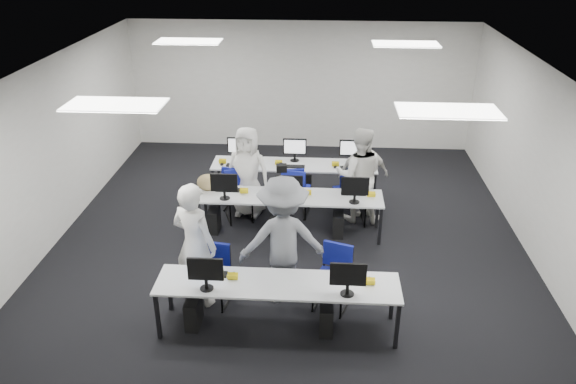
# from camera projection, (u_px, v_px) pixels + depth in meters

# --- Properties ---
(room) EXTENTS (9.00, 9.02, 3.00)m
(room) POSITION_uv_depth(u_px,v_px,m) (289.00, 159.00, 9.15)
(room) COLOR black
(room) RESTS_ON ground
(ceiling_panels) EXTENTS (5.20, 4.60, 0.02)m
(ceiling_panels) POSITION_uv_depth(u_px,v_px,m) (289.00, 68.00, 8.50)
(ceiling_panels) COLOR white
(ceiling_panels) RESTS_ON room
(desk_front) EXTENTS (3.20, 0.70, 0.73)m
(desk_front) POSITION_uv_depth(u_px,v_px,m) (278.00, 286.00, 7.35)
(desk_front) COLOR silver
(desk_front) RESTS_ON ground
(desk_mid) EXTENTS (3.20, 0.70, 0.73)m
(desk_mid) POSITION_uv_depth(u_px,v_px,m) (290.00, 198.00, 9.69)
(desk_mid) COLOR silver
(desk_mid) RESTS_ON ground
(desk_back) EXTENTS (3.20, 0.70, 0.73)m
(desk_back) POSITION_uv_depth(u_px,v_px,m) (294.00, 166.00, 10.94)
(desk_back) COLOR silver
(desk_back) RESTS_ON ground
(equipment_front) EXTENTS (2.51, 0.41, 1.19)m
(equipment_front) POSITION_uv_depth(u_px,v_px,m) (263.00, 307.00, 7.49)
(equipment_front) COLOR #0E3EB8
(equipment_front) RESTS_ON desk_front
(equipment_mid) EXTENTS (2.91, 0.41, 1.19)m
(equipment_mid) POSITION_uv_depth(u_px,v_px,m) (279.00, 215.00, 9.82)
(equipment_mid) COLOR white
(equipment_mid) RESTS_ON desk_mid
(equipment_back) EXTENTS (2.91, 0.41, 1.19)m
(equipment_back) POSITION_uv_depth(u_px,v_px,m) (304.00, 181.00, 11.09)
(equipment_back) COLOR white
(equipment_back) RESTS_ON desk_back
(chair_0) EXTENTS (0.50, 0.53, 0.88)m
(chair_0) POSITION_uv_depth(u_px,v_px,m) (214.00, 285.00, 8.06)
(chair_0) COLOR navy
(chair_0) RESTS_ON ground
(chair_1) EXTENTS (0.59, 0.62, 0.93)m
(chair_1) POSITION_uv_depth(u_px,v_px,m) (332.00, 288.00, 7.97)
(chair_1) COLOR navy
(chair_1) RESTS_ON ground
(chair_2) EXTENTS (0.59, 0.61, 0.92)m
(chair_2) POSITION_uv_depth(u_px,v_px,m) (239.00, 204.00, 10.34)
(chair_2) COLOR navy
(chair_2) RESTS_ON ground
(chair_3) EXTENTS (0.48, 0.51, 0.86)m
(chair_3) POSITION_uv_depth(u_px,v_px,m) (294.00, 202.00, 10.47)
(chair_3) COLOR navy
(chair_3) RESTS_ON ground
(chair_4) EXTENTS (0.47, 0.51, 0.91)m
(chair_4) POSITION_uv_depth(u_px,v_px,m) (353.00, 207.00, 10.25)
(chair_4) COLOR navy
(chair_4) RESTS_ON ground
(chair_5) EXTENTS (0.52, 0.56, 0.91)m
(chair_5) POSITION_uv_depth(u_px,v_px,m) (237.00, 194.00, 10.74)
(chair_5) COLOR navy
(chair_5) RESTS_ON ground
(chair_6) EXTENTS (0.55, 0.59, 0.96)m
(chair_6) POSITION_uv_depth(u_px,v_px,m) (296.00, 199.00, 10.50)
(chair_6) COLOR navy
(chair_6) RESTS_ON ground
(chair_7) EXTENTS (0.53, 0.55, 0.84)m
(chair_7) POSITION_uv_depth(u_px,v_px,m) (346.00, 199.00, 10.61)
(chair_7) COLOR navy
(chair_7) RESTS_ON ground
(handbag) EXTENTS (0.39, 0.27, 0.30)m
(handbag) POSITION_uv_depth(u_px,v_px,m) (208.00, 182.00, 9.80)
(handbag) COLOR #95824D
(handbag) RESTS_ON desk_mid
(student_0) EXTENTS (0.81, 0.69, 1.88)m
(student_0) POSITION_uv_depth(u_px,v_px,m) (195.00, 245.00, 7.80)
(student_0) COLOR silver
(student_0) RESTS_ON ground
(student_1) EXTENTS (0.89, 0.71, 1.78)m
(student_1) POSITION_uv_depth(u_px,v_px,m) (359.00, 175.00, 10.06)
(student_1) COLOR silver
(student_1) RESTS_ON ground
(student_2) EXTENTS (0.92, 0.69, 1.70)m
(student_2) POSITION_uv_depth(u_px,v_px,m) (248.00, 172.00, 10.29)
(student_2) COLOR silver
(student_2) RESTS_ON ground
(student_3) EXTENTS (0.96, 0.51, 1.57)m
(student_3) POSITION_uv_depth(u_px,v_px,m) (363.00, 175.00, 10.35)
(student_3) COLOR silver
(student_3) RESTS_ON ground
(photographer) EXTENTS (1.34, 0.90, 1.93)m
(photographer) POSITION_uv_depth(u_px,v_px,m) (283.00, 240.00, 7.86)
(photographer) COLOR gray
(photographer) RESTS_ON ground
(dslr_camera) EXTENTS (0.17, 0.20, 0.10)m
(dslr_camera) POSITION_uv_depth(u_px,v_px,m) (282.00, 168.00, 7.57)
(dslr_camera) COLOR black
(dslr_camera) RESTS_ON photographer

